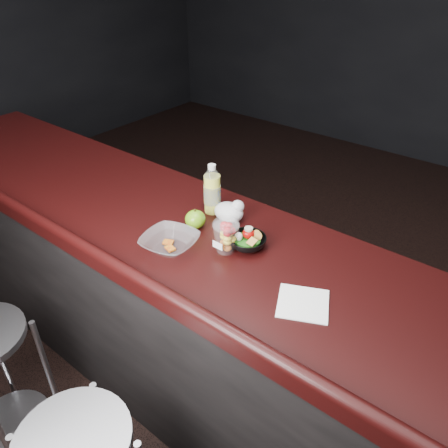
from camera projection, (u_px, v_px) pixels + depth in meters
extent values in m
plane|color=black|center=(174.00, 444.00, 2.06)|extent=(8.00, 8.00, 0.00)
cube|color=black|center=(213.00, 334.00, 1.99)|extent=(4.00, 0.65, 0.98)
cube|color=black|center=(211.00, 242.00, 1.71)|extent=(4.06, 0.71, 0.04)
cylinder|color=#B1B1B6|center=(13.00, 421.00, 1.96)|extent=(0.32, 0.32, 0.01)
cylinder|color=#B1B1B6|center=(3.00, 436.00, 1.71)|extent=(0.02, 0.02, 0.72)
cylinder|color=#B1B1B6|center=(2.00, 362.00, 2.02)|extent=(0.02, 0.02, 0.72)
cylinder|color=#B1B1B6|center=(51.00, 380.00, 1.93)|extent=(0.02, 0.02, 0.72)
cylinder|color=#B1B1B6|center=(73.00, 440.00, 1.33)|extent=(0.42, 0.42, 0.03)
cylinder|color=#B1B1B6|center=(108.00, 444.00, 1.69)|extent=(0.02, 0.02, 0.72)
cylinder|color=yellow|center=(212.00, 194.00, 1.83)|extent=(0.07, 0.07, 0.17)
cylinder|color=white|center=(212.00, 194.00, 1.83)|extent=(0.07, 0.07, 0.17)
cone|color=white|center=(212.00, 173.00, 1.78)|extent=(0.07, 0.07, 0.03)
cylinder|color=white|center=(212.00, 167.00, 1.76)|extent=(0.03, 0.03, 0.02)
cylinder|color=#072D99|center=(212.00, 194.00, 1.83)|extent=(0.07, 0.07, 0.08)
ellipsoid|color=white|center=(226.00, 224.00, 1.58)|extent=(0.10, 0.10, 0.06)
ellipsoid|color=#42810E|center=(195.00, 219.00, 1.75)|extent=(0.08, 0.08, 0.08)
cylinder|color=black|center=(195.00, 210.00, 1.73)|extent=(0.01, 0.01, 0.01)
ellipsoid|color=silver|center=(229.00, 212.00, 1.80)|extent=(0.13, 0.11, 0.08)
sphere|color=silver|center=(238.00, 207.00, 1.78)|extent=(0.05, 0.05, 0.05)
imported|color=black|center=(247.00, 242.00, 1.65)|extent=(0.15, 0.15, 0.04)
cylinder|color=#0F470C|center=(247.00, 240.00, 1.64)|extent=(0.10, 0.10, 0.01)
ellipsoid|color=#A20806|center=(249.00, 233.00, 1.64)|extent=(0.05, 0.05, 0.04)
cylinder|color=beige|center=(249.00, 229.00, 1.63)|extent=(0.03, 0.03, 0.01)
ellipsoid|color=white|center=(239.00, 237.00, 1.63)|extent=(0.03, 0.03, 0.04)
imported|color=silver|center=(170.00, 242.00, 1.64)|extent=(0.24, 0.24, 0.05)
cube|color=#990F0C|center=(168.00, 242.00, 1.66)|extent=(0.05, 0.04, 0.01)
cube|color=#990F0C|center=(170.00, 248.00, 1.63)|extent=(0.04, 0.04, 0.01)
cube|color=white|center=(303.00, 303.00, 1.39)|extent=(0.21, 0.21, 0.00)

